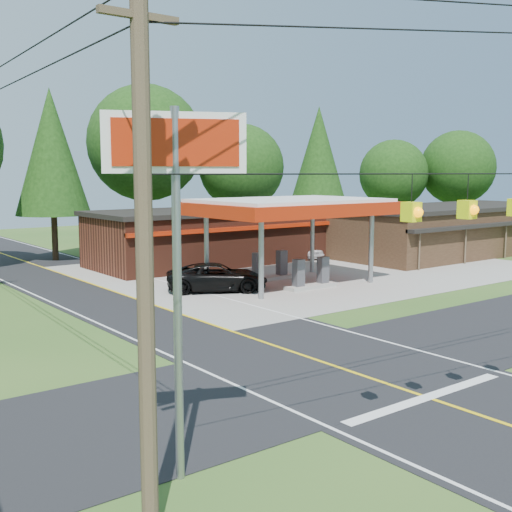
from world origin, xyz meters
TOP-DOWN VIEW (x-y plane):
  - ground at (0.00, 0.00)m, footprint 120.00×120.00m
  - main_highway at (0.00, 0.00)m, footprint 8.00×120.00m
  - cross_road at (0.00, 0.00)m, footprint 70.00×7.00m
  - lane_center_yellow at (0.00, 0.00)m, footprint 0.15×110.00m
  - gas_canopy at (9.00, 13.00)m, footprint 10.60×7.40m
  - convenience_store at (10.00, 22.98)m, footprint 16.40×7.55m
  - strip_building at (28.00, 15.98)m, footprint 20.40×8.75m
  - utility_pole_near_left at (-9.50, -5.00)m, footprint 1.80×0.30m
  - overhead_beacons at (-1.00, -6.00)m, footprint 17.04×2.04m
  - treeline_backdrop at (0.82, 24.01)m, footprint 70.27×51.59m
  - suv_car at (4.50, 13.71)m, footprint 7.36×7.36m
  - sedan_car at (17.00, 21.00)m, footprint 4.00×4.00m
  - big_stop_sign at (-8.00, -3.50)m, footprint 2.60×1.26m

SIDE VIEW (x-z plane):
  - ground at x=0.00m, z-range 0.00..0.00m
  - main_highway at x=0.00m, z-range 0.00..0.02m
  - cross_road at x=0.00m, z-range 0.00..0.03m
  - lane_center_yellow at x=0.00m, z-range 0.02..0.03m
  - sedan_car at x=17.00m, z-range 0.00..1.30m
  - suv_car at x=4.50m, z-range 0.00..1.50m
  - strip_building at x=28.00m, z-range 0.01..3.81m
  - convenience_store at x=10.00m, z-range 0.02..3.82m
  - gas_canopy at x=9.00m, z-range 1.83..6.70m
  - utility_pole_near_left at x=-9.50m, z-range 0.20..10.20m
  - big_stop_sign at x=-8.00m, z-range 1.93..9.54m
  - overhead_beacons at x=-1.00m, z-range 5.70..6.73m
  - treeline_backdrop at x=0.82m, z-range 0.84..14.14m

